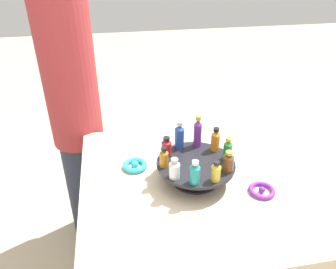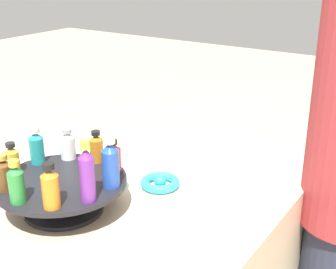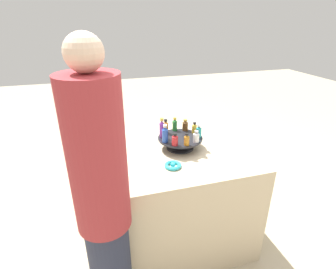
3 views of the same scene
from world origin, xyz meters
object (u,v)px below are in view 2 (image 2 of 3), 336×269
object	(u,v)px
ribbon_bow_teal	(160,182)
bottle_amber	(96,147)
display_stand	(63,191)
bottle_green	(17,184)
bottle_blue	(111,164)
bottle_purple	(87,173)
bottle_gold	(12,160)
bottle_red	(113,157)
bottle_orange	(50,187)
bottle_teal	(37,147)
bottle_brown	(3,174)
bottle_clear	(68,145)

from	to	relation	value
ribbon_bow_teal	bottle_amber	bearing A→B (deg)	39.55
display_stand	bottle_green	distance (m)	0.15
bottle_amber	ribbon_bow_teal	xyz separation A→B (m)	(-0.13, -0.11, -0.11)
bottle_blue	ribbon_bow_teal	world-z (taller)	bottle_blue
bottle_purple	bottle_green	bearing A→B (deg)	36.95
bottle_gold	bottle_red	world-z (taller)	bottle_red
bottle_orange	bottle_gold	bearing A→B (deg)	-17.05
bottle_teal	bottle_green	bearing A→B (deg)	126.95
display_stand	bottle_amber	distance (m)	0.15
bottle_brown	bottle_green	world-z (taller)	bottle_green
display_stand	ribbon_bow_teal	world-z (taller)	display_stand
display_stand	bottle_gold	size ratio (longest dim) A/B	3.79
bottle_purple	bottle_blue	world-z (taller)	bottle_purple
ribbon_bow_teal	bottle_gold	bearing A→B (deg)	48.11
bottle_clear	bottle_gold	distance (m)	0.16
bottle_clear	bottle_brown	size ratio (longest dim) A/B	0.96
ribbon_bow_teal	bottle_red	bearing A→B (deg)	67.91
bottle_teal	bottle_purple	xyz separation A→B (m)	(-0.25, 0.08, 0.02)
bottle_clear	bottle_purple	xyz separation A→B (m)	(-0.21, 0.14, 0.03)
display_stand	bottle_purple	bearing A→B (deg)	162.95
bottle_blue	display_stand	bearing A→B (deg)	18.95
display_stand	bottle_blue	distance (m)	0.16
bottle_teal	bottle_red	size ratio (longest dim) A/B	1.14
display_stand	bottle_clear	size ratio (longest dim) A/B	3.79
bottle_purple	bottle_amber	world-z (taller)	bottle_purple
bottle_gold	ribbon_bow_teal	xyz separation A→B (m)	(-0.25, -0.28, -0.11)
bottle_teal	bottle_green	distance (m)	0.21
bottle_teal	bottle_green	size ratio (longest dim) A/B	0.96
bottle_green	bottle_blue	bearing A→B (deg)	-125.05
bottle_gold	bottle_red	bearing A→B (deg)	-143.05
bottle_teal	ribbon_bow_teal	size ratio (longest dim) A/B	0.90
bottle_green	bottle_amber	world-z (taller)	bottle_green
display_stand	bottle_orange	world-z (taller)	bottle_orange
bottle_clear	bottle_green	world-z (taller)	bottle_green
bottle_red	bottle_amber	distance (m)	0.08
bottle_gold	bottle_red	xyz separation A→B (m)	(-0.20, -0.15, 0.00)
bottle_brown	bottle_purple	bearing A→B (deg)	-161.05
bottle_brown	bottle_orange	bearing A→B (deg)	-179.05
bottle_purple	bottle_blue	bearing A→B (deg)	-89.05
bottle_green	ribbon_bow_teal	size ratio (longest dim) A/B	0.93
bottle_gold	ribbon_bow_teal	distance (m)	0.40
bottle_amber	display_stand	bearing A→B (deg)	90.95
bottle_clear	bottle_blue	distance (m)	0.21
ribbon_bow_teal	bottle_orange	bearing A→B (deg)	81.73
bottle_orange	bottle_clear	bearing A→B (deg)	-53.05
bottle_green	bottle_blue	xyz separation A→B (m)	(-0.12, -0.17, 0.01)
bottle_purple	bottle_red	world-z (taller)	bottle_purple
bottle_clear	display_stand	bearing A→B (deg)	126.95
bottle_red	ribbon_bow_teal	distance (m)	0.18
bottle_orange	bottle_blue	size ratio (longest dim) A/B	0.83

